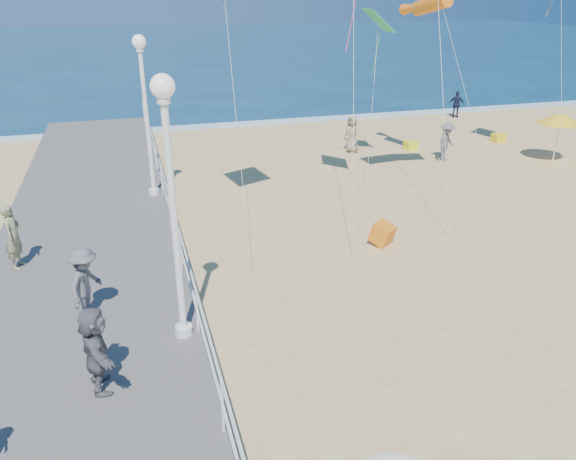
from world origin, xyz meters
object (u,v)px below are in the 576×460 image
object	(u,v)px
beach_walker_c	(352,134)
beach_chair_left	(411,145)
box_kite	(382,236)
beach_walker_a	(446,142)
lamp_post_far	(145,100)
lamp_post_mid	(171,187)
spectator_6	(13,236)
spectator_2	(86,284)
beach_umbrella	(561,118)
beach_walker_b	(457,104)
beach_chair_right	(498,138)
spectator_5	(96,349)

from	to	relation	value
beach_walker_c	beach_chair_left	distance (m)	2.97
box_kite	beach_walker_a	bearing A→B (deg)	13.36
lamp_post_far	beach_walker_a	bearing A→B (deg)	9.31
lamp_post_mid	spectator_6	world-z (taller)	lamp_post_mid
beach_walker_c	spectator_2	bearing A→B (deg)	-65.80
spectator_2	beach_umbrella	distance (m)	20.86
beach_walker_b	lamp_post_mid	bearing A→B (deg)	89.33
beach_walker_a	beach_walker_b	size ratio (longest dim) A/B	1.09
spectator_6	beach_walker_a	distance (m)	17.84
beach_walker_a	beach_umbrella	world-z (taller)	beach_umbrella
spectator_2	beach_walker_b	size ratio (longest dim) A/B	1.08
lamp_post_far	spectator_2	size ratio (longest dim) A/B	3.18
beach_chair_right	box_kite	bearing A→B (deg)	-138.48
beach_walker_b	box_kite	world-z (taller)	beach_walker_b
lamp_post_mid	beach_walker_a	size ratio (longest dim) A/B	3.16
box_kite	beach_umbrella	world-z (taller)	beach_umbrella
lamp_post_mid	beach_chair_left	distance (m)	18.20
beach_walker_b	beach_umbrella	xyz separation A→B (m)	(-0.80, -9.23, 1.14)
spectator_2	spectator_6	bearing A→B (deg)	56.76
spectator_5	beach_walker_a	distance (m)	18.99
spectator_2	beach_walker_c	bearing A→B (deg)	-16.77
lamp_post_far	beach_walker_b	distance (m)	20.72
lamp_post_far	spectator_6	size ratio (longest dim) A/B	3.05
lamp_post_mid	beach_umbrella	size ratio (longest dim) A/B	2.49
box_kite	beach_chair_right	bearing A→B (deg)	6.16
spectator_2	beach_chair_left	distance (m)	18.41
beach_walker_b	beach_chair_left	world-z (taller)	beach_walker_b
spectator_5	beach_walker_a	size ratio (longest dim) A/B	0.99
lamp_post_mid	lamp_post_far	world-z (taller)	same
beach_walker_b	box_kite	size ratio (longest dim) A/B	2.57
lamp_post_mid	spectator_5	world-z (taller)	lamp_post_mid
beach_umbrella	beach_walker_b	bearing A→B (deg)	85.02
lamp_post_far	beach_walker_a	world-z (taller)	lamp_post_far
lamp_post_far	beach_walker_a	distance (m)	13.22
lamp_post_far	beach_umbrella	xyz separation A→B (m)	(17.22, 0.56, -1.75)
lamp_post_far	box_kite	size ratio (longest dim) A/B	8.87
beach_walker_a	beach_walker_c	size ratio (longest dim) A/B	0.98
box_kite	beach_chair_left	world-z (taller)	box_kite
lamp_post_mid	beach_chair_right	distance (m)	21.80
spectator_5	beach_walker_b	size ratio (longest dim) A/B	1.08
lamp_post_mid	beach_walker_c	xyz separation A→B (m)	(9.27, 13.49, -2.81)
lamp_post_far	spectator_2	distance (m)	8.35
beach_walker_a	box_kite	size ratio (longest dim) A/B	2.80
beach_walker_b	box_kite	xyz separation A→B (m)	(-11.77, -15.10, -0.47)
spectator_6	beach_walker_b	size ratio (longest dim) A/B	1.13
lamp_post_mid	beach_chair_right	xyz separation A→B (m)	(17.00, 13.21, -3.46)
spectator_5	lamp_post_mid	bearing A→B (deg)	-59.10
spectator_2	spectator_6	world-z (taller)	spectator_6
beach_walker_a	box_kite	xyz separation A→B (m)	(-6.49, -7.39, -0.54)
beach_umbrella	lamp_post_mid	bearing A→B (deg)	-150.96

